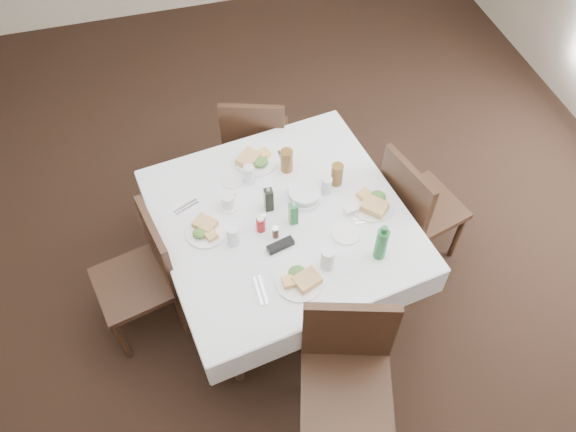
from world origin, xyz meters
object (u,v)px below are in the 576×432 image
object	(u,v)px
water_s	(328,259)
coffee_mug	(228,202)
water_e	(327,185)
bread_basket	(304,195)
ketchup_bottle	(261,224)
oil_cruet_green	(293,213)
chair_east	(414,205)
chair_south	(347,367)
dining_table	(282,224)
water_n	(249,174)
green_bottle	(381,243)
oil_cruet_dark	(269,199)
chair_north	(255,138)
chair_west	(146,270)
water_w	(233,235)

from	to	relation	value
water_s	coffee_mug	world-z (taller)	water_s
water_e	bread_basket	size ratio (longest dim) A/B	0.54
ketchup_bottle	oil_cruet_green	bearing A→B (deg)	1.47
chair_east	ketchup_bottle	bearing A→B (deg)	-175.91
chair_south	dining_table	bearing A→B (deg)	96.37
coffee_mug	bread_basket	bearing A→B (deg)	-8.30
water_n	bread_basket	bearing A→B (deg)	-38.30
water_s	bread_basket	size ratio (longest dim) A/B	0.68
dining_table	chair_south	size ratio (longest dim) A/B	1.60
chair_east	ketchup_bottle	world-z (taller)	chair_east
chair_south	water_e	xyz separation A→B (m)	(0.22, 1.04, 0.24)
water_e	oil_cruet_green	world-z (taller)	oil_cruet_green
chair_south	coffee_mug	xyz separation A→B (m)	(-0.39, 1.09, 0.22)
green_bottle	oil_cruet_dark	bearing A→B (deg)	136.15
chair_east	coffee_mug	world-z (taller)	chair_east
oil_cruet_dark	coffee_mug	xyz separation A→B (m)	(-0.23, 0.08, -0.05)
water_s	coffee_mug	bearing A→B (deg)	127.79
oil_cruet_dark	ketchup_bottle	xyz separation A→B (m)	(-0.08, -0.14, -0.04)
bread_basket	ketchup_bottle	world-z (taller)	ketchup_bottle
chair_north	coffee_mug	distance (m)	0.87
chair_east	water_s	bearing A→B (deg)	-150.93
chair_south	green_bottle	bearing A→B (deg)	55.28
water_e	oil_cruet_green	xyz separation A→B (m)	(-0.26, -0.17, 0.03)
water_s	oil_cruet_dark	bearing A→B (deg)	113.46
coffee_mug	chair_north	bearing A→B (deg)	66.12
chair_west	bread_basket	size ratio (longest dim) A/B	4.46
chair_north	oil_cruet_green	size ratio (longest dim) A/B	4.70
chair_north	coffee_mug	bearing A→B (deg)	-113.88
chair_south	green_bottle	size ratio (longest dim) A/B	3.87
water_n	water_w	world-z (taller)	water_w
water_w	ketchup_bottle	size ratio (longest dim) A/B	1.16
chair_south	oil_cruet_green	world-z (taller)	chair_south
chair_east	green_bottle	world-z (taller)	green_bottle
chair_west	coffee_mug	distance (m)	0.65
oil_cruet_dark	ketchup_bottle	distance (m)	0.17
chair_north	oil_cruet_green	distance (m)	1.02
water_w	green_bottle	xyz separation A→B (m)	(0.77, -0.31, 0.05)
chair_south	chair_east	xyz separation A→B (m)	(0.80, 0.94, -0.03)
chair_south	chair_east	size ratio (longest dim) A/B	1.05
dining_table	chair_north	bearing A→B (deg)	87.10
chair_west	oil_cruet_dark	size ratio (longest dim) A/B	4.45
coffee_mug	water_n	bearing A→B (deg)	44.02
oil_cruet_green	green_bottle	size ratio (longest dim) A/B	0.75
oil_cruet_dark	chair_east	bearing A→B (deg)	-4.01
ketchup_bottle	coffee_mug	distance (m)	0.27
chair_east	oil_cruet_green	size ratio (longest dim) A/B	4.90
chair_south	bread_basket	world-z (taller)	chair_south
chair_east	chair_north	bearing A→B (deg)	133.44
chair_west	water_s	world-z (taller)	chair_west
dining_table	bread_basket	size ratio (longest dim) A/B	7.67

